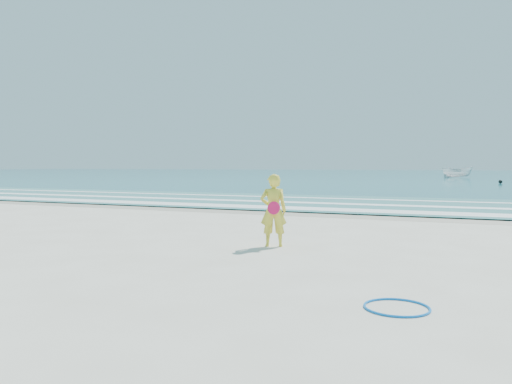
% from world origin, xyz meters
% --- Properties ---
extents(ground, '(400.00, 400.00, 0.00)m').
position_xyz_m(ground, '(0.00, 0.00, 0.00)').
color(ground, silver).
rests_on(ground, ground).
extents(wet_sand, '(400.00, 2.40, 0.00)m').
position_xyz_m(wet_sand, '(0.00, 9.00, 0.00)').
color(wet_sand, '#B2A893').
rests_on(wet_sand, ground).
extents(ocean, '(400.00, 190.00, 0.04)m').
position_xyz_m(ocean, '(0.00, 105.00, 0.02)').
color(ocean, '#19727F').
rests_on(ocean, ground).
extents(shallow, '(400.00, 10.00, 0.01)m').
position_xyz_m(shallow, '(0.00, 14.00, 0.04)').
color(shallow, '#59B7AD').
rests_on(shallow, ocean).
extents(foam_near, '(400.00, 1.40, 0.01)m').
position_xyz_m(foam_near, '(0.00, 10.30, 0.05)').
color(foam_near, white).
rests_on(foam_near, shallow).
extents(foam_mid, '(400.00, 0.90, 0.01)m').
position_xyz_m(foam_mid, '(0.00, 13.20, 0.05)').
color(foam_mid, white).
rests_on(foam_mid, shallow).
extents(foam_far, '(400.00, 0.60, 0.01)m').
position_xyz_m(foam_far, '(0.00, 16.50, 0.05)').
color(foam_far, white).
rests_on(foam_far, shallow).
extents(hoop, '(0.90, 0.90, 0.03)m').
position_xyz_m(hoop, '(5.04, -1.89, 0.01)').
color(hoop, blue).
rests_on(hoop, ground).
extents(boat, '(4.36, 2.66, 1.58)m').
position_xyz_m(boat, '(3.71, 66.79, 0.83)').
color(boat, silver).
rests_on(boat, ocean).
extents(buoy, '(0.35, 0.35, 0.35)m').
position_xyz_m(buoy, '(8.10, 43.62, 0.21)').
color(buoy, black).
rests_on(buoy, ocean).
extents(woman, '(0.65, 0.55, 1.51)m').
position_xyz_m(woman, '(2.03, 1.75, 0.76)').
color(woman, yellow).
rests_on(woman, ground).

